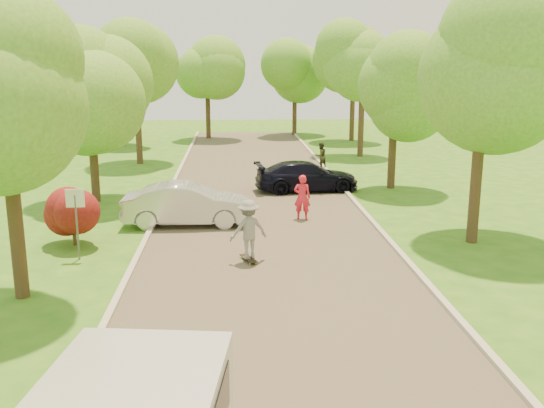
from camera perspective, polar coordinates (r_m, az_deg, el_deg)
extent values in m
plane|color=#2C6919|center=(15.10, 0.72, -9.54)|extent=(100.00, 100.00, 0.00)
cube|color=#4C4438|center=(22.67, -0.84, -1.72)|extent=(8.00, 60.00, 0.01)
cube|color=#B2AD9E|center=(22.82, -11.05, -1.72)|extent=(0.18, 60.00, 0.12)
cube|color=#B2AD9E|center=(23.21, 9.20, -1.40)|extent=(0.18, 60.00, 0.12)
cylinder|color=#59595E|center=(19.11, -17.87, -2.11)|extent=(0.06, 0.06, 2.00)
cube|color=white|center=(18.91, -18.06, 0.52)|extent=(0.55, 0.04, 0.55)
cylinder|color=#382619|center=(20.81, -18.10, -2.77)|extent=(0.12, 0.12, 0.70)
sphere|color=#590F0F|center=(20.62, -18.25, -0.76)|extent=(1.70, 1.70, 1.70)
cylinder|color=#382619|center=(16.34, -22.94, -2.16)|extent=(0.36, 0.36, 3.60)
sphere|color=#4E8624|center=(15.86, -23.97, 8.99)|extent=(4.60, 4.60, 4.60)
sphere|color=#4E8624|center=(15.62, -21.79, 11.68)|extent=(3.45, 3.45, 3.45)
cylinder|color=#382619|center=(26.89, -16.39, 3.53)|extent=(0.36, 0.36, 3.15)
sphere|color=#4E8624|center=(26.59, -16.79, 9.56)|extent=(4.20, 4.20, 4.20)
sphere|color=#4E8624|center=(26.43, -15.53, 10.99)|extent=(3.15, 3.15, 3.15)
cylinder|color=#382619|center=(36.52, -12.45, 6.70)|extent=(0.36, 0.36, 3.83)
sphere|color=#4E8624|center=(36.31, -12.72, 11.96)|extent=(4.80, 4.80, 4.80)
sphere|color=#4E8624|center=(36.20, -11.62, 13.15)|extent=(3.60, 3.60, 3.60)
cylinder|color=#382619|center=(20.84, 18.62, 1.64)|extent=(0.36, 0.36, 3.83)
sphere|color=#4E8624|center=(20.47, 19.33, 11.04)|extent=(5.00, 5.00, 5.00)
sphere|color=#4E8624|center=(20.77, 21.44, 12.97)|extent=(3.75, 3.75, 3.75)
cylinder|color=#382619|center=(29.17, 11.25, 4.75)|extent=(0.36, 0.36, 3.38)
sphere|color=#4E8624|center=(28.89, 11.52, 10.66)|extent=(4.40, 4.40, 4.40)
sphere|color=#4E8624|center=(29.05, 12.86, 11.91)|extent=(3.30, 3.30, 3.30)
cylinder|color=#382619|center=(38.92, 8.38, 7.42)|extent=(0.36, 0.36, 4.05)
sphere|color=#4E8624|center=(38.74, 8.56, 12.70)|extent=(5.20, 5.20, 5.20)
sphere|color=#4E8624|center=(38.91, 9.75, 13.81)|extent=(3.90, 3.90, 3.90)
cylinder|color=#382619|center=(44.77, -13.99, 7.61)|extent=(0.36, 0.36, 3.60)
sphere|color=#4E8624|center=(44.60, -14.23, 11.83)|extent=(5.00, 5.00, 5.00)
sphere|color=#4E8624|center=(44.47, -13.31, 12.85)|extent=(3.75, 3.75, 3.75)
cylinder|color=#382619|center=(46.94, 7.55, 8.26)|extent=(0.36, 0.36, 3.83)
sphere|color=#4E8624|center=(46.78, 7.68, 12.43)|extent=(5.00, 5.00, 5.00)
sphere|color=#4E8624|center=(46.93, 8.63, 13.32)|extent=(3.75, 3.75, 3.75)
cylinder|color=#382619|center=(48.10, -6.03, 8.15)|extent=(0.36, 0.36, 3.38)
sphere|color=#4E8624|center=(47.93, -6.12, 11.88)|extent=(4.80, 4.80, 4.80)
sphere|color=#4E8624|center=(47.90, -5.26, 12.76)|extent=(3.60, 3.60, 3.60)
cylinder|color=#382619|center=(50.30, 2.14, 8.56)|extent=(0.36, 0.36, 3.60)
sphere|color=#4E8624|center=(50.15, 2.17, 12.32)|extent=(5.00, 5.00, 5.00)
sphere|color=#4E8624|center=(50.22, 3.05, 13.17)|extent=(3.75, 3.75, 3.75)
imported|color=silver|center=(22.33, -7.92, -0.04)|extent=(4.72, 1.69, 1.55)
imported|color=black|center=(28.14, 3.27, 2.63)|extent=(4.94, 2.39, 1.39)
cube|color=black|center=(18.24, -2.21, -5.12)|extent=(0.55, 0.95, 0.02)
cylinder|color=#BFCC4C|center=(18.57, -2.34, -4.98)|extent=(0.05, 0.08, 0.07)
cylinder|color=#BFCC4C|center=(18.52, -2.81, -5.04)|extent=(0.05, 0.08, 0.07)
cylinder|color=#BFCC4C|center=(18.00, -1.58, -5.57)|extent=(0.05, 0.08, 0.07)
cylinder|color=#BFCC4C|center=(17.94, -2.07, -5.64)|extent=(0.05, 0.08, 0.07)
imported|color=gray|center=(17.97, -2.24, -2.39)|extent=(1.31, 1.02, 1.79)
imported|color=red|center=(22.92, 2.86, 0.64)|extent=(0.70, 0.52, 1.73)
imported|color=#30321E|center=(34.02, 4.61, 4.54)|extent=(0.92, 0.88, 1.51)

